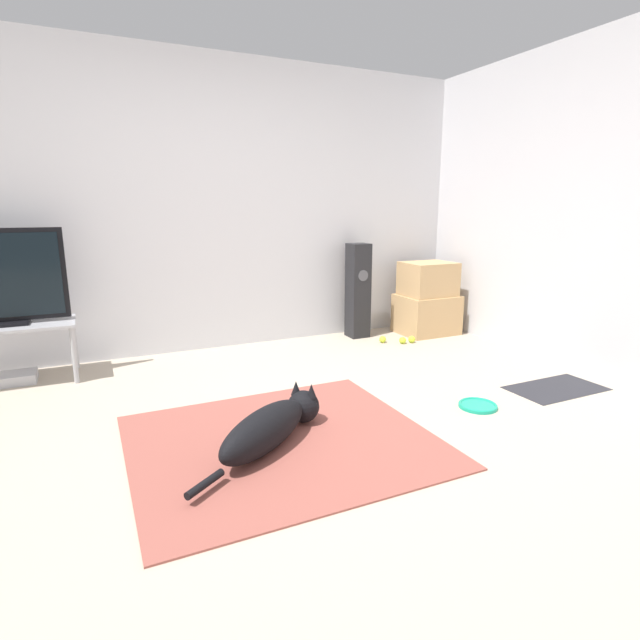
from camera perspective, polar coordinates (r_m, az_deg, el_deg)
ground_plane at (r=2.87m, az=-3.27°, el=-13.66°), size 12.00×12.00×0.00m
wall_back at (r=4.58m, az=-13.63°, el=12.44°), size 8.00×0.06×2.55m
wall_right at (r=4.28m, az=31.49°, el=10.95°), size 0.06×8.00×2.55m
area_rug at (r=2.86m, az=-4.35°, el=-13.62°), size 1.62×1.45×0.01m
dog at (r=2.76m, az=-5.49°, el=-11.89°), size 0.91×0.70×0.25m
frisbee at (r=3.45m, az=17.60°, el=-9.30°), size 0.25×0.25×0.03m
cardboard_box_lower at (r=5.25m, az=12.07°, el=0.66°), size 0.56×0.47×0.40m
cardboard_box_upper at (r=5.17m, az=12.24°, el=4.61°), size 0.49×0.41×0.34m
floor_speaker at (r=4.96m, az=4.36°, el=3.35°), size 0.19×0.20×0.93m
tv_stand at (r=4.27m, az=-32.15°, el=-1.23°), size 0.90×0.44×0.44m
tennis_ball_by_boxes at (r=4.82m, az=9.42°, el=-2.31°), size 0.07×0.07×0.07m
tennis_ball_near_speaker at (r=4.83m, az=7.17°, el=-2.21°), size 0.07×0.07×0.07m
tennis_ball_loose_on_carpet at (r=4.87m, az=10.44°, el=-2.20°), size 0.07×0.07×0.07m
game_console at (r=4.36m, az=-31.93°, el=-5.72°), size 0.36×0.23×0.07m
door_mat at (r=4.00m, az=25.38°, el=-7.05°), size 0.70×0.38×0.01m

